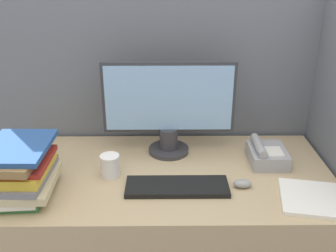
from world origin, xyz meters
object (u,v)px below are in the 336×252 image
monitor (170,109)px  keyboard (178,187)px  book_stack (21,170)px  coffee_cup (111,166)px  mouse (244,184)px  desk_telephone (268,154)px

monitor → keyboard: (0.03, -0.32, -0.20)m
book_stack → coffee_cup: bearing=22.1°
mouse → coffee_cup: (-0.53, 0.09, 0.03)m
book_stack → mouse: bearing=2.6°
monitor → book_stack: 0.67m
monitor → book_stack: monitor is taller
keyboard → mouse: mouse is taller
monitor → mouse: size_ratio=8.00×
keyboard → desk_telephone: bearing=27.9°
book_stack → desk_telephone: bearing=13.7°
desk_telephone → book_stack: bearing=-166.3°
book_stack → desk_telephone: (0.99, 0.24, -0.07)m
mouse → desk_telephone: desk_telephone is taller
monitor → book_stack: (-0.56, -0.35, -0.11)m
monitor → coffee_cup: size_ratio=6.17×
book_stack → desk_telephone: book_stack is taller
desk_telephone → keyboard: bearing=-152.1°
coffee_cup → keyboard: bearing=-20.1°
monitor → desk_telephone: monitor is taller
mouse → desk_telephone: (0.14, 0.20, 0.02)m
mouse → coffee_cup: coffee_cup is taller
keyboard → book_stack: (-0.59, -0.03, 0.09)m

